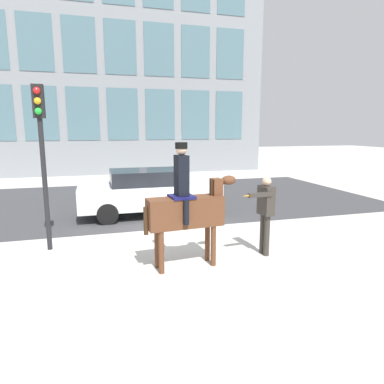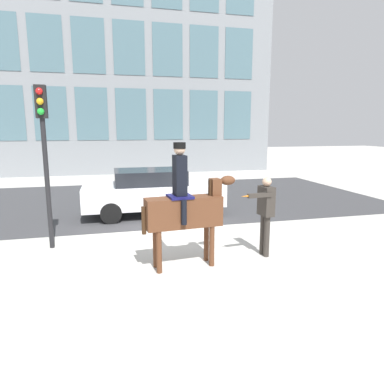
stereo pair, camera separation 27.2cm
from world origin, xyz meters
name	(u,v)px [view 1 (the left image)]	position (x,y,z in m)	size (l,w,h in m)	color
ground_plane	(165,235)	(0.00, 0.00, 0.00)	(80.00, 80.00, 0.00)	#B2AFA8
road_surface	(142,200)	(0.00, 4.75, 0.00)	(18.26, 8.50, 0.01)	#38383A
mounted_horse_lead	(187,207)	(0.01, -2.22, 1.25)	(1.98, 0.65, 2.55)	#59331E
pedestrian_bystander	(265,209)	(1.86, -2.04, 1.05)	(0.82, 0.49, 1.77)	#332D28
street_car_near_lane	(149,191)	(-0.08, 2.29, 0.78)	(4.49, 1.85, 1.49)	silver
traffic_light	(41,141)	(-2.85, -0.38, 2.53)	(0.24, 0.29, 3.75)	black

